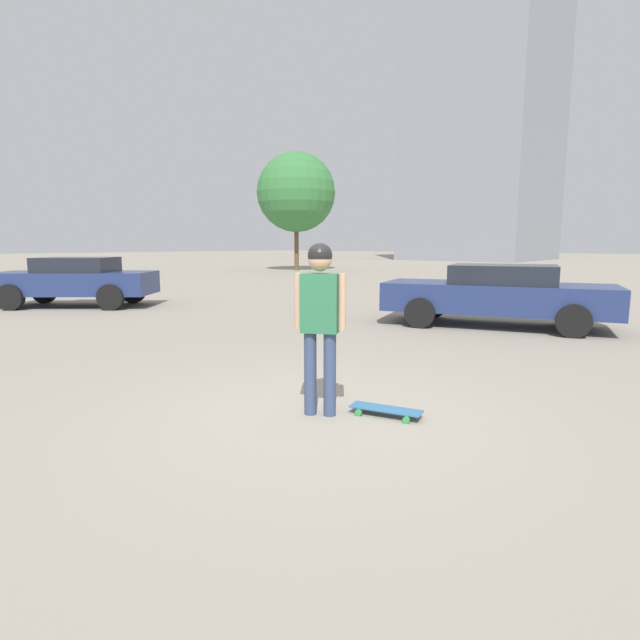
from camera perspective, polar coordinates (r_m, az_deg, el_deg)
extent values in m
plane|color=gray|center=(5.36, 0.00, -10.74)|extent=(220.00, 220.00, 0.00)
cylinder|color=#38476B|center=(5.25, -1.11, -6.12)|extent=(0.13, 0.13, 0.88)
cylinder|color=#38476B|center=(5.21, 1.12, -6.24)|extent=(0.13, 0.13, 0.88)
cube|color=#2D724C|center=(5.09, 0.00, 1.94)|extent=(0.43, 0.36, 0.61)
cylinder|color=tan|center=(5.14, -2.49, 2.17)|extent=(0.08, 0.08, 0.58)
cylinder|color=tan|center=(5.05, 2.54, 2.05)|extent=(0.08, 0.08, 0.58)
sphere|color=tan|center=(5.06, 0.00, 6.93)|extent=(0.24, 0.24, 0.24)
sphere|color=black|center=(5.06, 0.00, 7.40)|extent=(0.25, 0.25, 0.25)
cube|color=#336693|center=(5.34, 7.53, -10.03)|extent=(0.79, 0.40, 0.01)
cylinder|color=green|center=(5.33, 4.42, -10.51)|extent=(0.08, 0.05, 0.07)
cylinder|color=green|center=(5.55, 5.38, -9.72)|extent=(0.08, 0.05, 0.07)
cylinder|color=green|center=(5.17, 9.82, -11.20)|extent=(0.08, 0.05, 0.07)
cylinder|color=green|center=(5.40, 10.57, -10.35)|extent=(0.08, 0.05, 0.07)
cube|color=navy|center=(11.56, 19.48, 2.44)|extent=(5.07, 3.07, 0.62)
cube|color=#1E232D|center=(11.51, 20.20, 4.93)|extent=(2.51, 2.12, 0.41)
cylinder|color=black|center=(10.93, 11.36, 0.81)|extent=(0.68, 0.39, 0.65)
cylinder|color=black|center=(12.61, 12.94, 1.78)|extent=(0.68, 0.39, 0.65)
cylinder|color=black|center=(10.75, 26.99, -0.10)|extent=(0.68, 0.39, 0.65)
cylinder|color=black|center=(12.45, 26.46, 1.01)|extent=(0.68, 0.39, 0.65)
cube|color=navy|center=(16.06, -26.24, 3.81)|extent=(4.44, 4.16, 0.65)
cube|color=#1E232D|center=(15.99, -26.01, 5.71)|extent=(2.50, 2.45, 0.41)
cylinder|color=black|center=(15.99, -31.89, 2.21)|extent=(0.67, 0.62, 0.71)
cylinder|color=black|center=(17.47, -29.00, 2.86)|extent=(0.67, 0.62, 0.71)
cylinder|color=black|center=(14.76, -22.82, 2.41)|extent=(0.67, 0.62, 0.71)
cylinder|color=black|center=(16.34, -20.57, 3.07)|extent=(0.67, 0.62, 0.71)
cube|color=gray|center=(66.03, 18.51, 24.35)|extent=(14.07, 15.61, 40.32)
cylinder|color=brown|center=(35.25, -2.70, 8.51)|extent=(0.30, 0.30, 3.45)
sphere|color=#387A3D|center=(35.43, -2.74, 14.37)|extent=(5.41, 5.41, 5.41)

